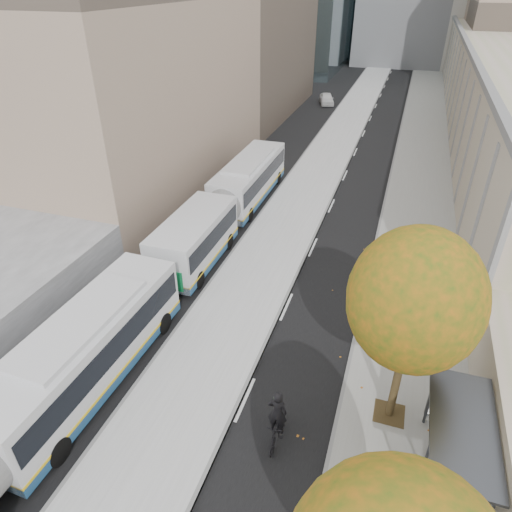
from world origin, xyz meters
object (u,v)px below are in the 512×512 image
at_px(bus_far, 229,201).
at_px(distant_car, 327,99).
at_px(bus_shelter, 468,438).
at_px(bus_near, 6,434).
at_px(cyclist, 277,423).

relative_size(bus_far, distant_car, 4.35).
bearing_deg(bus_shelter, distant_car, 105.50).
xyz_separation_m(bus_near, distant_car, (0.15, 51.88, -0.94)).
distance_m(bus_near, cyclist, 8.57).
relative_size(bus_shelter, bus_near, 0.25).
distance_m(bus_far, distant_car, 33.55).
bearing_deg(distant_car, bus_near, -106.86).
height_order(bus_shelter, bus_far, bus_far).
bearing_deg(bus_shelter, bus_near, -163.94).
distance_m(bus_shelter, bus_far, 19.56).
distance_m(bus_near, bus_far, 18.34).
xyz_separation_m(bus_far, cyclist, (7.44, -14.72, -0.69)).
relative_size(bus_near, bus_far, 1.04).
bearing_deg(cyclist, bus_far, 114.68).
bearing_deg(distant_car, cyclist, -97.75).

